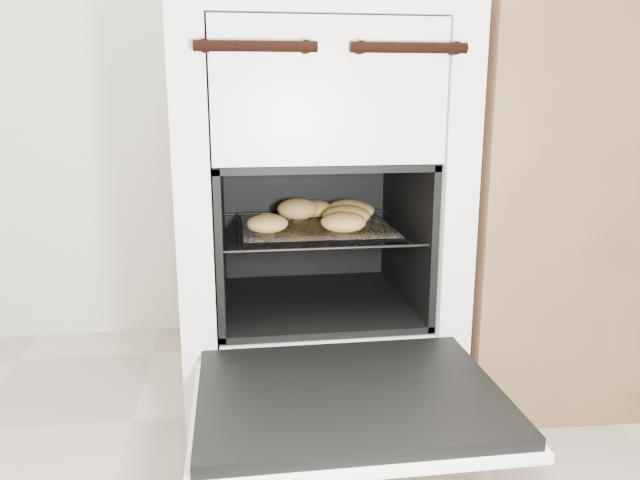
{
  "coord_description": "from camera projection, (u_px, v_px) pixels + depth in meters",
  "views": [
    {
      "loc": [
        -0.11,
        -0.18,
        0.67
      ],
      "look_at": [
        0.06,
        1.05,
        0.37
      ],
      "focal_mm": 35.0,
      "sensor_mm": 36.0,
      "label": 1
    }
  ],
  "objects": [
    {
      "name": "stove",
      "position": [
        312.0,
        206.0,
        1.41
      ],
      "size": [
        0.56,
        0.62,
        0.85
      ],
      "color": "white",
      "rests_on": "ground"
    },
    {
      "name": "oven_door",
      "position": [
        349.0,
        398.0,
        1.01
      ],
      "size": [
        0.5,
        0.39,
        0.04
      ],
      "color": "black",
      "rests_on": "stove"
    },
    {
      "name": "foil_sheet",
      "position": [
        316.0,
        227.0,
        1.34
      ],
      "size": [
        0.32,
        0.28,
        0.01
      ],
      "primitive_type": "cube",
      "color": "white",
      "rests_on": "oven_rack"
    },
    {
      "name": "oven_rack",
      "position": [
        315.0,
        228.0,
        1.36
      ],
      "size": [
        0.41,
        0.39,
        0.01
      ],
      "color": "black",
      "rests_on": "stove"
    },
    {
      "name": "baked_rolls",
      "position": [
        328.0,
        213.0,
        1.36
      ],
      "size": [
        0.3,
        0.26,
        0.05
      ],
      "color": "#B88749",
      "rests_on": "foil_sheet"
    }
  ]
}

